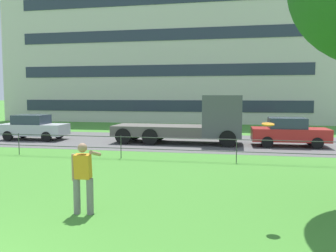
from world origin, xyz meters
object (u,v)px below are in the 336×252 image
person_thrower (83,176)px  frisbee (268,124)px  car_silver_right (33,127)px  flatbed_truck_far_right (197,122)px  car_red_far_left (289,132)px  apartment_building_background (171,42)px

person_thrower → frisbee: frisbee is taller
car_silver_right → flatbed_truck_far_right: bearing=1.1°
person_thrower → flatbed_truck_far_right: (1.21, 12.40, 0.32)m
person_thrower → car_red_far_left: person_thrower is taller
frisbee → car_silver_right: 17.66m
person_thrower → flatbed_truck_far_right: flatbed_truck_far_right is taller
car_silver_right → car_red_far_left: same height
flatbed_truck_far_right → apartment_building_background: apartment_building_background is taller
frisbee → apartment_building_background: 33.80m
car_silver_right → car_red_far_left: size_ratio=1.00×
car_silver_right → person_thrower: bearing=-54.0°
frisbee → flatbed_truck_far_right: 12.43m
person_thrower → apartment_building_background: 33.65m
frisbee → flatbed_truck_far_right: (-2.93, 12.05, -0.92)m
frisbee → flatbed_truck_far_right: bearing=103.7°
frisbee → apartment_building_background: (-8.18, 32.13, 6.55)m
frisbee → car_red_far_left: 12.24m
frisbee → apartment_building_background: apartment_building_background is taller
car_silver_right → car_red_far_left: bearing=0.5°
person_thrower → apartment_building_background: (-4.03, 32.49, 7.79)m
flatbed_truck_far_right → apartment_building_background: 22.07m
car_red_far_left → apartment_building_background: size_ratio=0.12×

